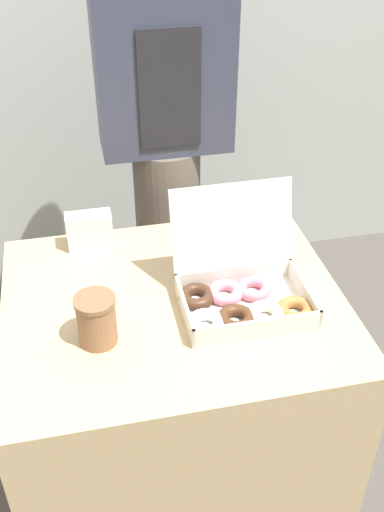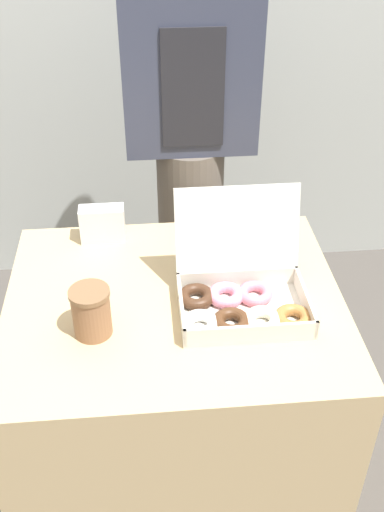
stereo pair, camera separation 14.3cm
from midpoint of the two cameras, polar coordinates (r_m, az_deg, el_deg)
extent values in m
plane|color=#4C4742|center=(2.08, 0.77, -20.11)|extent=(14.00, 14.00, 0.00)
cube|color=tan|center=(1.78, 0.86, -13.38)|extent=(0.86, 0.72, 0.74)
cube|color=silver|center=(1.49, 7.66, -5.49)|extent=(0.31, 0.22, 0.01)
cube|color=silver|center=(1.45, 1.81, -5.07)|extent=(0.01, 0.22, 0.05)
cube|color=silver|center=(1.51, 13.43, -4.25)|extent=(0.01, 0.22, 0.05)
cube|color=silver|center=(1.40, 8.61, -7.46)|extent=(0.31, 0.01, 0.05)
cube|color=silver|center=(1.55, 6.97, -2.18)|extent=(0.31, 0.01, 0.05)
cube|color=silver|center=(1.50, 7.08, 2.53)|extent=(0.31, 0.07, 0.21)
torus|color=white|center=(1.42, 3.70, -6.59)|extent=(0.13, 0.13, 0.03)
torus|color=#422819|center=(1.50, 3.14, -4.00)|extent=(0.09, 0.09, 0.03)
torus|color=#4C2D19|center=(1.43, 6.65, -6.38)|extent=(0.10, 0.10, 0.03)
torus|color=pink|center=(1.51, 5.95, -3.82)|extent=(0.10, 0.10, 0.03)
torus|color=silver|center=(1.45, 9.56, -6.16)|extent=(0.10, 0.10, 0.03)
torus|color=pink|center=(1.52, 8.70, -3.66)|extent=(0.13, 0.13, 0.03)
torus|color=#A87038|center=(1.47, 12.39, -5.92)|extent=(0.12, 0.12, 0.03)
cylinder|color=#8C6042|center=(1.40, -6.67, -5.62)|extent=(0.09, 0.09, 0.11)
cylinder|color=brown|center=(1.36, -6.85, -3.64)|extent=(0.10, 0.10, 0.01)
cube|color=silver|center=(1.72, -6.18, 2.97)|extent=(0.13, 0.05, 0.11)
cylinder|color=#665B51|center=(2.23, 1.69, 0.36)|extent=(0.23, 0.23, 0.86)
cube|color=#383D51|center=(1.91, 2.07, 18.07)|extent=(0.42, 0.19, 0.56)
cube|color=#232328|center=(1.83, 2.42, 15.48)|extent=(0.19, 0.01, 0.36)
camera|label=1|loc=(0.07, -87.14, 2.05)|focal=42.00mm
camera|label=2|loc=(0.07, 92.86, -2.05)|focal=42.00mm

